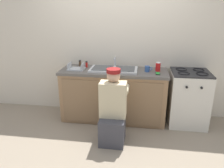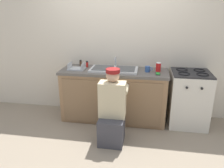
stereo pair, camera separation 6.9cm
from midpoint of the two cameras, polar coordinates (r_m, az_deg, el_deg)
ground_plane at (r=3.79m, az=-0.74°, el=-10.85°), size 12.00×12.00×0.00m
back_wall at (r=3.98m, az=0.64°, el=9.83°), size 6.00×0.10×2.50m
counter_cabinet at (r=3.86m, az=-0.11°, el=-3.18°), size 1.78×0.62×0.86m
countertop at (r=3.72m, az=-0.09°, el=3.30°), size 1.82×0.62×0.04m
sink_double_basin at (r=3.71m, az=-0.09°, el=3.93°), size 0.80×0.44×0.19m
stove_range at (r=3.89m, az=18.77°, el=-3.47°), size 0.62×0.62×0.94m
plumber_person at (r=3.20m, az=-0.40°, el=-7.49°), size 0.42×0.61×1.10m
dish_rack_tray at (r=3.80m, az=-9.86°, el=4.11°), size 0.28×0.22×0.11m
soda_cup_red at (r=3.71m, az=11.41°, el=4.43°), size 0.08×0.08×0.15m
coffee_mug at (r=3.66m, az=8.70°, el=3.93°), size 0.13×0.08×0.09m
spice_bottle_pepper at (r=4.03m, az=-8.85°, el=5.40°), size 0.04×0.04×0.10m
spice_bottle_red at (r=3.93m, az=-7.16°, el=5.13°), size 0.04×0.04×0.10m
cell_phone at (r=3.57m, az=11.34°, el=2.70°), size 0.07×0.14×0.01m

